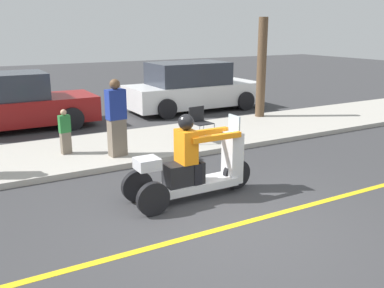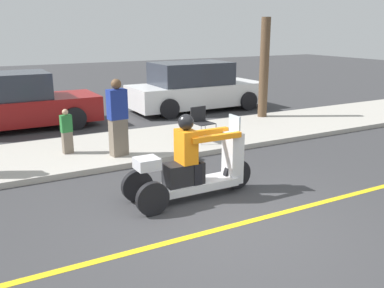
{
  "view_description": "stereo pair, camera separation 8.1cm",
  "coord_description": "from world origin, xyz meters",
  "px_view_note": "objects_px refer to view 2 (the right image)",
  "views": [
    {
      "loc": [
        -3.26,
        -4.66,
        2.8
      ],
      "look_at": [
        0.07,
        1.22,
        0.95
      ],
      "focal_mm": 40.0,
      "sensor_mm": 36.0,
      "label": 1
    },
    {
      "loc": [
        -3.19,
        -4.7,
        2.8
      ],
      "look_at": [
        0.07,
        1.22,
        0.95
      ],
      "focal_mm": 40.0,
      "sensor_mm": 36.0,
      "label": 2
    }
  ],
  "objects_px": {
    "parked_car_lot_far": "(195,88)",
    "parked_car_lot_center": "(6,104)",
    "spectator_near_curb": "(118,119)",
    "motorcycle_trike": "(193,168)",
    "spectator_mid_group": "(67,132)",
    "tree_trunk": "(264,68)",
    "folding_chair_set_back": "(201,120)"
  },
  "relations": [
    {
      "from": "parked_car_lot_far",
      "to": "folding_chair_set_back",
      "type": "bearing_deg",
      "value": -117.49
    },
    {
      "from": "motorcycle_trike",
      "to": "folding_chair_set_back",
      "type": "distance_m",
      "value": 3.35
    },
    {
      "from": "tree_trunk",
      "to": "spectator_near_curb",
      "type": "bearing_deg",
      "value": -160.87
    },
    {
      "from": "tree_trunk",
      "to": "motorcycle_trike",
      "type": "bearing_deg",
      "value": -137.96
    },
    {
      "from": "folding_chair_set_back",
      "to": "parked_car_lot_far",
      "type": "height_order",
      "value": "parked_car_lot_far"
    },
    {
      "from": "parked_car_lot_center",
      "to": "tree_trunk",
      "type": "relative_size",
      "value": 1.64
    },
    {
      "from": "parked_car_lot_far",
      "to": "spectator_mid_group",
      "type": "bearing_deg",
      "value": -145.26
    },
    {
      "from": "folding_chair_set_back",
      "to": "parked_car_lot_far",
      "type": "xyz_separation_m",
      "value": [
        2.13,
        4.1,
        0.15
      ]
    },
    {
      "from": "spectator_mid_group",
      "to": "folding_chair_set_back",
      "type": "relative_size",
      "value": 1.2
    },
    {
      "from": "spectator_near_curb",
      "to": "parked_car_lot_far",
      "type": "distance_m",
      "value": 6.11
    },
    {
      "from": "spectator_mid_group",
      "to": "parked_car_lot_far",
      "type": "distance_m",
      "value": 6.38
    },
    {
      "from": "spectator_mid_group",
      "to": "spectator_near_curb",
      "type": "height_order",
      "value": "spectator_near_curb"
    },
    {
      "from": "motorcycle_trike",
      "to": "spectator_near_curb",
      "type": "height_order",
      "value": "spectator_near_curb"
    },
    {
      "from": "spectator_near_curb",
      "to": "spectator_mid_group",
      "type": "bearing_deg",
      "value": 143.11
    },
    {
      "from": "motorcycle_trike",
      "to": "tree_trunk",
      "type": "relative_size",
      "value": 0.78
    },
    {
      "from": "spectator_mid_group",
      "to": "tree_trunk",
      "type": "relative_size",
      "value": 0.33
    },
    {
      "from": "spectator_mid_group",
      "to": "tree_trunk",
      "type": "xyz_separation_m",
      "value": [
        6.23,
        1.14,
        1.01
      ]
    },
    {
      "from": "motorcycle_trike",
      "to": "folding_chair_set_back",
      "type": "height_order",
      "value": "motorcycle_trike"
    },
    {
      "from": "spectator_near_curb",
      "to": "tree_trunk",
      "type": "height_order",
      "value": "tree_trunk"
    },
    {
      "from": "motorcycle_trike",
      "to": "spectator_mid_group",
      "type": "bearing_deg",
      "value": 111.64
    },
    {
      "from": "tree_trunk",
      "to": "parked_car_lot_far",
      "type": "bearing_deg",
      "value": 111.78
    },
    {
      "from": "folding_chair_set_back",
      "to": "parked_car_lot_center",
      "type": "relative_size",
      "value": 0.17
    },
    {
      "from": "folding_chair_set_back",
      "to": "tree_trunk",
      "type": "distance_m",
      "value": 3.65
    },
    {
      "from": "parked_car_lot_center",
      "to": "tree_trunk",
      "type": "xyz_separation_m",
      "value": [
        7.08,
        -2.42,
        0.86
      ]
    },
    {
      "from": "motorcycle_trike",
      "to": "parked_car_lot_center",
      "type": "height_order",
      "value": "parked_car_lot_center"
    },
    {
      "from": "spectator_near_curb",
      "to": "folding_chair_set_back",
      "type": "distance_m",
      "value": 2.2
    },
    {
      "from": "folding_chair_set_back",
      "to": "tree_trunk",
      "type": "height_order",
      "value": "tree_trunk"
    },
    {
      "from": "spectator_near_curb",
      "to": "tree_trunk",
      "type": "relative_size",
      "value": 0.56
    },
    {
      "from": "parked_car_lot_far",
      "to": "parked_car_lot_center",
      "type": "bearing_deg",
      "value": -179.28
    },
    {
      "from": "parked_car_lot_far",
      "to": "tree_trunk",
      "type": "xyz_separation_m",
      "value": [
        1.0,
        -2.49,
        0.83
      ]
    },
    {
      "from": "folding_chair_set_back",
      "to": "motorcycle_trike",
      "type": "bearing_deg",
      "value": -122.37
    },
    {
      "from": "motorcycle_trike",
      "to": "spectator_mid_group",
      "type": "xyz_separation_m",
      "value": [
        -1.31,
        3.3,
        0.07
      ]
    }
  ]
}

